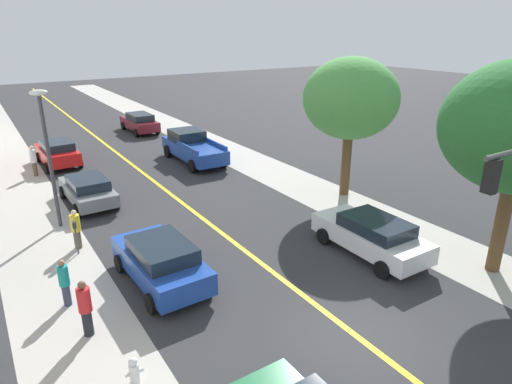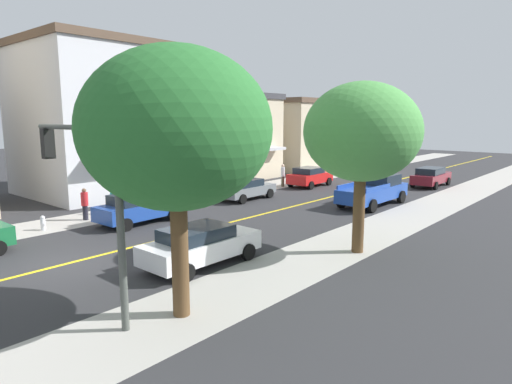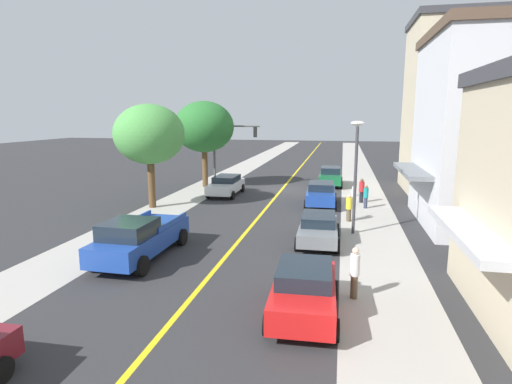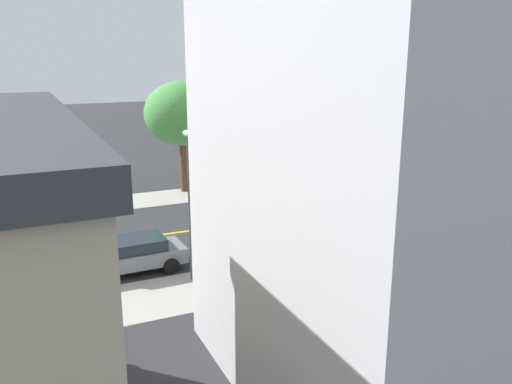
{
  "view_description": "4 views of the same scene",
  "coord_description": "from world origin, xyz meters",
  "px_view_note": "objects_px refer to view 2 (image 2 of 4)",
  "views": [
    {
      "loc": [
        -7.97,
        -7.08,
        8.2
      ],
      "look_at": [
        2.39,
        9.05,
        1.04
      ],
      "focal_mm": 31.29,
      "sensor_mm": 36.0,
      "label": 1
    },
    {
      "loc": [
        15.94,
        -7.31,
        5.47
      ],
      "look_at": [
        1.85,
        8.92,
        1.84
      ],
      "focal_mm": 30.95,
      "sensor_mm": 36.0,
      "label": 2
    },
    {
      "loc": [
        -4.87,
        34.27,
        6.13
      ],
      "look_at": [
        -0.04,
        10.96,
        1.75
      ],
      "focal_mm": 29.24,
      "sensor_mm": 36.0,
      "label": 3
    },
    {
      "loc": [
        -24.25,
        18.25,
        8.67
      ],
      "look_at": [
        -0.04,
        7.18,
        1.6
      ],
      "focal_mm": 37.57,
      "sensor_mm": 36.0,
      "label": 4
    }
  ],
  "objects_px": {
    "street_tree_left_near": "(362,133)",
    "white_sedan_right_curb": "(201,244)",
    "pedestrian_white_shirt": "(283,175)",
    "fire_hydrant": "(43,223)",
    "pedestrian_red_shirt": "(85,203)",
    "traffic_light_mast": "(91,182)",
    "blue_sedan_left_curb": "(138,208)",
    "red_sedan_left_curb": "(310,176)",
    "parking_meter": "(171,193)",
    "street_tree_right_corner": "(176,130)",
    "pedestrian_teal_shirt": "(113,200)",
    "maroon_sedan_right_curb": "(431,176)",
    "pedestrian_yellow_shirt": "(178,193)",
    "blue_pickup_truck": "(374,190)",
    "grey_sedan_left_curb": "(246,189)",
    "street_lamp": "(206,145)"
  },
  "relations": [
    {
      "from": "fire_hydrant",
      "to": "red_sedan_left_curb",
      "type": "height_order",
      "value": "red_sedan_left_curb"
    },
    {
      "from": "street_tree_right_corner",
      "to": "street_lamp",
      "type": "relative_size",
      "value": 1.25
    },
    {
      "from": "white_sedan_right_curb",
      "to": "pedestrian_white_shirt",
      "type": "distance_m",
      "value": 19.59
    },
    {
      "from": "white_sedan_right_curb",
      "to": "blue_sedan_left_curb",
      "type": "relative_size",
      "value": 1.05
    },
    {
      "from": "traffic_light_mast",
      "to": "red_sedan_left_curb",
      "type": "height_order",
      "value": "traffic_light_mast"
    },
    {
      "from": "maroon_sedan_right_curb",
      "to": "blue_sedan_left_curb",
      "type": "bearing_deg",
      "value": 161.55
    },
    {
      "from": "traffic_light_mast",
      "to": "grey_sedan_left_curb",
      "type": "xyz_separation_m",
      "value": [
        -8.87,
        15.87,
        -3.03
      ]
    },
    {
      "from": "blue_sedan_left_curb",
      "to": "pedestrian_teal_shirt",
      "type": "height_order",
      "value": "pedestrian_teal_shirt"
    },
    {
      "from": "street_tree_left_near",
      "to": "white_sedan_right_curb",
      "type": "bearing_deg",
      "value": -124.56
    },
    {
      "from": "maroon_sedan_right_curb",
      "to": "pedestrian_teal_shirt",
      "type": "relative_size",
      "value": 3.0
    },
    {
      "from": "blue_sedan_left_curb",
      "to": "pedestrian_yellow_shirt",
      "type": "xyz_separation_m",
      "value": [
        -1.84,
        4.16,
        0.01
      ]
    },
    {
      "from": "street_tree_left_near",
      "to": "pedestrian_white_shirt",
      "type": "xyz_separation_m",
      "value": [
        -13.02,
        11.89,
        -3.93
      ]
    },
    {
      "from": "blue_pickup_truck",
      "to": "pedestrian_yellow_shirt",
      "type": "distance_m",
      "value": 12.31
    },
    {
      "from": "traffic_light_mast",
      "to": "blue_sedan_left_curb",
      "type": "height_order",
      "value": "traffic_light_mast"
    },
    {
      "from": "street_lamp",
      "to": "pedestrian_red_shirt",
      "type": "height_order",
      "value": "street_lamp"
    },
    {
      "from": "grey_sedan_left_curb",
      "to": "pedestrian_teal_shirt",
      "type": "height_order",
      "value": "pedestrian_teal_shirt"
    },
    {
      "from": "maroon_sedan_right_curb",
      "to": "pedestrian_red_shirt",
      "type": "xyz_separation_m",
      "value": [
        -9.85,
        -24.21,
        0.1
      ]
    },
    {
      "from": "street_tree_right_corner",
      "to": "fire_hydrant",
      "type": "height_order",
      "value": "street_tree_right_corner"
    },
    {
      "from": "maroon_sedan_right_curb",
      "to": "pedestrian_white_shirt",
      "type": "relative_size",
      "value": 2.63
    },
    {
      "from": "red_sedan_left_curb",
      "to": "white_sedan_right_curb",
      "type": "bearing_deg",
      "value": -159.43
    },
    {
      "from": "street_tree_right_corner",
      "to": "maroon_sedan_right_curb",
      "type": "bearing_deg",
      "value": 96.4
    },
    {
      "from": "grey_sedan_left_curb",
      "to": "pedestrian_teal_shirt",
      "type": "xyz_separation_m",
      "value": [
        -2.66,
        -8.37,
        0.09
      ]
    },
    {
      "from": "street_tree_left_near",
      "to": "red_sedan_left_curb",
      "type": "height_order",
      "value": "street_tree_left_near"
    },
    {
      "from": "maroon_sedan_right_curb",
      "to": "white_sedan_right_curb",
      "type": "bearing_deg",
      "value": 179.72
    },
    {
      "from": "fire_hydrant",
      "to": "blue_sedan_left_curb",
      "type": "distance_m",
      "value": 4.59
    },
    {
      "from": "fire_hydrant",
      "to": "pedestrian_red_shirt",
      "type": "height_order",
      "value": "pedestrian_red_shirt"
    },
    {
      "from": "red_sedan_left_curb",
      "to": "white_sedan_right_curb",
      "type": "xyz_separation_m",
      "value": [
        7.79,
        -18.76,
        -0.02
      ]
    },
    {
      "from": "fire_hydrant",
      "to": "pedestrian_white_shirt",
      "type": "height_order",
      "value": "pedestrian_white_shirt"
    },
    {
      "from": "parking_meter",
      "to": "traffic_light_mast",
      "type": "bearing_deg",
      "value": -45.81
    },
    {
      "from": "fire_hydrant",
      "to": "pedestrian_teal_shirt",
      "type": "height_order",
      "value": "pedestrian_teal_shirt"
    },
    {
      "from": "street_tree_right_corner",
      "to": "pedestrian_red_shirt",
      "type": "bearing_deg",
      "value": 162.48
    },
    {
      "from": "street_tree_left_near",
      "to": "grey_sedan_left_curb",
      "type": "distance_m",
      "value": 13.48
    },
    {
      "from": "street_tree_right_corner",
      "to": "white_sedan_right_curb",
      "type": "bearing_deg",
      "value": 130.78
    },
    {
      "from": "street_tree_left_near",
      "to": "red_sedan_left_curb",
      "type": "distance_m",
      "value": 18.12
    },
    {
      "from": "parking_meter",
      "to": "blue_sedan_left_curb",
      "type": "relative_size",
      "value": 0.3
    },
    {
      "from": "maroon_sedan_right_curb",
      "to": "pedestrian_yellow_shirt",
      "type": "bearing_deg",
      "value": 153.2
    },
    {
      "from": "street_tree_left_near",
      "to": "traffic_light_mast",
      "type": "xyz_separation_m",
      "value": [
        -2.58,
        -10.11,
        -1.12
      ]
    },
    {
      "from": "street_tree_right_corner",
      "to": "traffic_light_mast",
      "type": "relative_size",
      "value": 1.28
    },
    {
      "from": "traffic_light_mast",
      "to": "pedestrian_white_shirt",
      "type": "xyz_separation_m",
      "value": [
        -10.44,
        21.99,
        -2.81
      ]
    },
    {
      "from": "fire_hydrant",
      "to": "parking_meter",
      "type": "bearing_deg",
      "value": 87.58
    },
    {
      "from": "pedestrian_red_shirt",
      "to": "pedestrian_white_shirt",
      "type": "xyz_separation_m",
      "value": [
        0.89,
        16.34,
        0.05
      ]
    },
    {
      "from": "fire_hydrant",
      "to": "street_tree_right_corner",
      "type": "bearing_deg",
      "value": -7.43
    },
    {
      "from": "street_lamp",
      "to": "street_tree_left_near",
      "type": "bearing_deg",
      "value": -15.92
    },
    {
      "from": "red_sedan_left_curb",
      "to": "pedestrian_teal_shirt",
      "type": "relative_size",
      "value": 2.67
    },
    {
      "from": "fire_hydrant",
      "to": "white_sedan_right_curb",
      "type": "xyz_separation_m",
      "value": [
        9.74,
        1.61,
        0.43
      ]
    },
    {
      "from": "white_sedan_right_curb",
      "to": "maroon_sedan_right_curb",
      "type": "xyz_separation_m",
      "value": [
        -0.38,
        25.08,
        0.01
      ]
    },
    {
      "from": "street_tree_left_near",
      "to": "pedestrian_yellow_shirt",
      "type": "bearing_deg",
      "value": 174.77
    },
    {
      "from": "fire_hydrant",
      "to": "pedestrian_yellow_shirt",
      "type": "bearing_deg",
      "value": 86.89
    },
    {
      "from": "pedestrian_red_shirt",
      "to": "street_tree_right_corner",
      "type": "bearing_deg",
      "value": 4.84
    },
    {
      "from": "fire_hydrant",
      "to": "pedestrian_yellow_shirt",
      "type": "distance_m",
      "value": 8.15
    }
  ]
}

